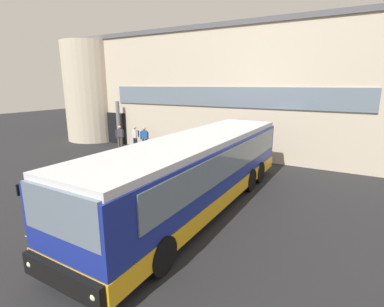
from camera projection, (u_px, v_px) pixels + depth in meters
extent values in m
cube|color=#232326|center=(151.00, 180.00, 14.02)|extent=(80.00, 90.00, 0.02)
cube|color=silver|center=(78.00, 253.00, 7.98)|extent=(4.40, 0.36, 0.01)
cube|color=silver|center=(102.00, 238.00, 8.74)|extent=(4.40, 0.36, 0.01)
cube|color=silver|center=(123.00, 226.00, 9.50)|extent=(4.40, 0.36, 0.01)
cube|color=silver|center=(140.00, 215.00, 10.27)|extent=(4.40, 0.36, 0.01)
cube|color=silver|center=(155.00, 206.00, 11.03)|extent=(4.40, 0.36, 0.01)
cube|color=beige|center=(240.00, 92.00, 23.27)|extent=(22.56, 12.00, 7.82)
cube|color=#56565B|center=(242.00, 39.00, 22.31)|extent=(22.76, 12.20, 0.30)
cylinder|color=beige|center=(93.00, 92.00, 23.72)|extent=(4.40, 4.40, 7.82)
cube|color=black|center=(117.00, 128.00, 22.47)|extent=(1.80, 0.16, 2.40)
cube|color=slate|center=(221.00, 97.00, 17.70)|extent=(16.56, 0.10, 1.20)
cylinder|color=slate|center=(118.00, 124.00, 21.56)|extent=(0.28, 0.28, 3.34)
cube|color=navy|center=(198.00, 171.00, 10.73)|extent=(2.72, 11.57, 2.15)
cube|color=#F2AD19|center=(197.00, 191.00, 10.92)|extent=(2.76, 11.61, 0.55)
cube|color=silver|center=(198.00, 140.00, 10.45)|extent=(2.62, 11.37, 0.20)
cube|color=slate|center=(60.00, 214.00, 5.78)|extent=(2.35, 0.15, 1.05)
cube|color=slate|center=(233.00, 160.00, 10.23)|extent=(0.19, 10.33, 0.95)
cube|color=slate|center=(173.00, 152.00, 11.49)|extent=(0.19, 10.33, 0.95)
cube|color=black|center=(58.00, 198.00, 5.70)|extent=(2.15, 0.13, 0.28)
cube|color=black|center=(62.00, 278.00, 6.00)|extent=(2.45, 0.24, 0.52)
sphere|color=beige|center=(95.00, 296.00, 5.46)|extent=(0.18, 0.18, 0.18)
sphere|color=beige|center=(31.00, 263.00, 6.46)|extent=(0.18, 0.18, 0.18)
cylinder|color=#B7B7BF|center=(26.00, 191.00, 6.64)|extent=(0.40, 0.06, 0.05)
cube|color=black|center=(21.00, 189.00, 6.74)|extent=(0.04, 0.20, 0.28)
cylinder|color=black|center=(161.00, 255.00, 7.04)|extent=(0.31, 1.00, 1.00)
cylinder|color=black|center=(94.00, 231.00, 8.18)|extent=(0.31, 1.00, 1.00)
cylinder|color=black|center=(249.00, 180.00, 12.53)|extent=(0.31, 1.00, 1.00)
cylinder|color=black|center=(202.00, 172.00, 13.68)|extent=(0.31, 1.00, 1.00)
cylinder|color=black|center=(259.00, 172.00, 13.63)|extent=(0.31, 1.00, 1.00)
cylinder|color=black|center=(214.00, 165.00, 14.77)|extent=(0.31, 1.00, 1.00)
cylinder|color=#4C4233|center=(122.00, 143.00, 20.85)|extent=(0.15, 0.15, 0.85)
cylinder|color=#4C4233|center=(119.00, 143.00, 20.82)|extent=(0.15, 0.15, 0.85)
cube|color=#4C4751|center=(120.00, 133.00, 20.67)|extent=(0.43, 0.41, 0.58)
sphere|color=tan|center=(119.00, 127.00, 20.57)|extent=(0.23, 0.23, 0.23)
cylinder|color=#4C4751|center=(123.00, 134.00, 20.72)|extent=(0.09, 0.09, 0.55)
cylinder|color=#4C4751|center=(116.00, 134.00, 20.64)|extent=(0.09, 0.09, 0.55)
cylinder|color=#1E2338|center=(136.00, 144.00, 20.49)|extent=(0.15, 0.15, 0.85)
cylinder|color=#1E2338|center=(135.00, 143.00, 20.60)|extent=(0.15, 0.15, 0.85)
cube|color=silver|center=(135.00, 134.00, 20.37)|extent=(0.41, 0.27, 0.58)
sphere|color=tan|center=(135.00, 128.00, 20.28)|extent=(0.23, 0.23, 0.23)
cylinder|color=silver|center=(137.00, 135.00, 20.24)|extent=(0.09, 0.09, 0.55)
cylinder|color=silver|center=(133.00, 134.00, 20.53)|extent=(0.09, 0.09, 0.55)
cube|color=navy|center=(137.00, 134.00, 20.51)|extent=(0.32, 0.22, 0.44)
cylinder|color=#4C4233|center=(146.00, 145.00, 20.16)|extent=(0.15, 0.15, 0.85)
cylinder|color=#4C4233|center=(143.00, 145.00, 20.15)|extent=(0.15, 0.15, 0.85)
cube|color=#2659A5|center=(144.00, 135.00, 19.99)|extent=(0.44, 0.39, 0.58)
sphere|color=tan|center=(144.00, 129.00, 19.89)|extent=(0.23, 0.23, 0.23)
cylinder|color=#2659A5|center=(148.00, 135.00, 20.01)|extent=(0.09, 0.09, 0.55)
cylinder|color=#2659A5|center=(141.00, 135.00, 19.99)|extent=(0.09, 0.09, 0.55)
cylinder|color=yellow|center=(202.00, 158.00, 16.52)|extent=(0.18, 0.18, 0.90)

